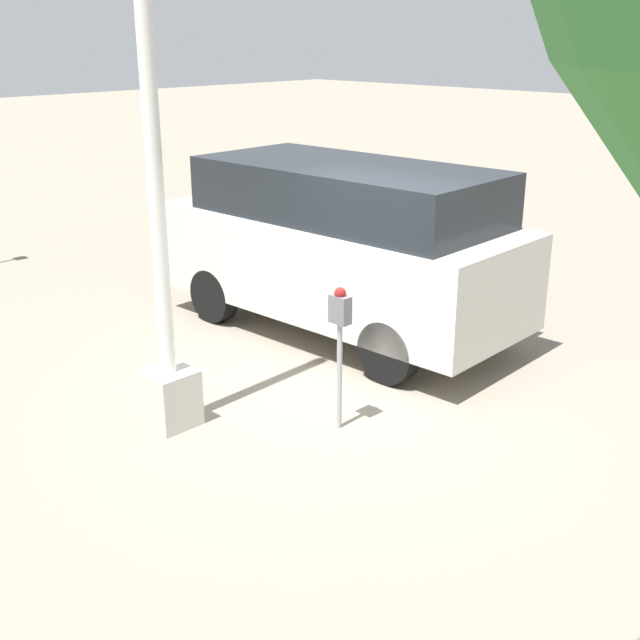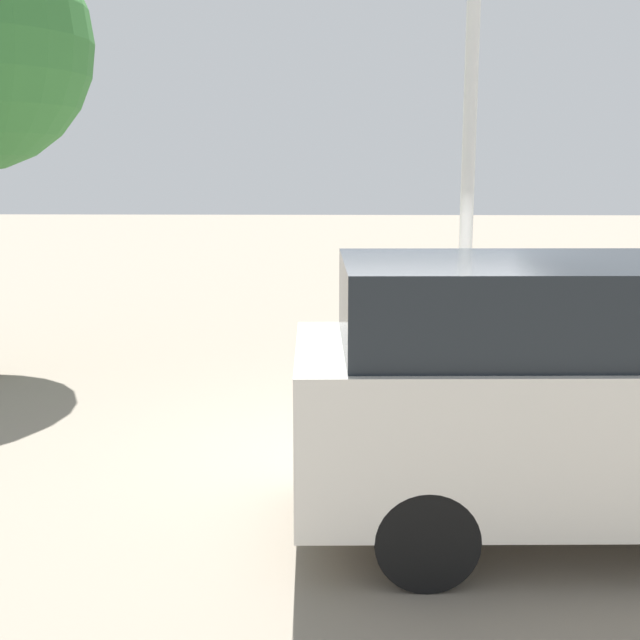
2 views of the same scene
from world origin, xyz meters
The scene contains 4 objects.
ground_plane centered at (0.00, 0.00, 0.00)m, with size 80.00×80.00×0.00m, color gray.
parking_meter_near centered at (-0.36, 0.54, 1.02)m, with size 0.20×0.12×1.39m.
lamp_post centered at (0.82, 1.61, 1.62)m, with size 0.44×0.44×5.47m.
parked_van centered at (1.38, -1.35, 1.13)m, with size 4.62×2.01×2.09m.
Camera 1 is at (-5.00, 5.52, 3.54)m, focal length 45.00 mm.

